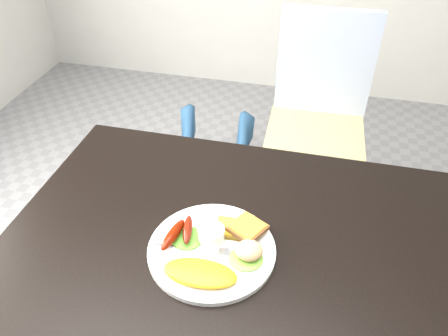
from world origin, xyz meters
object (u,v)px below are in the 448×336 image
at_px(plate, 212,250).
at_px(dining_chair, 315,136).
at_px(dining_table, 256,254).
at_px(person, 172,95).

bearing_deg(plate, dining_chair, 78.63).
bearing_deg(dining_table, plate, -161.58).
bearing_deg(dining_chair, person, -133.21).
distance_m(dining_table, dining_chair, 1.00).
bearing_deg(dining_table, person, 127.68).
xyz_separation_m(dining_table, person, (-0.35, 0.45, 0.13)).
relative_size(dining_table, plate, 4.12).
relative_size(dining_chair, person, 0.24).
relative_size(dining_chair, plate, 1.41).
distance_m(dining_chair, person, 0.79).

